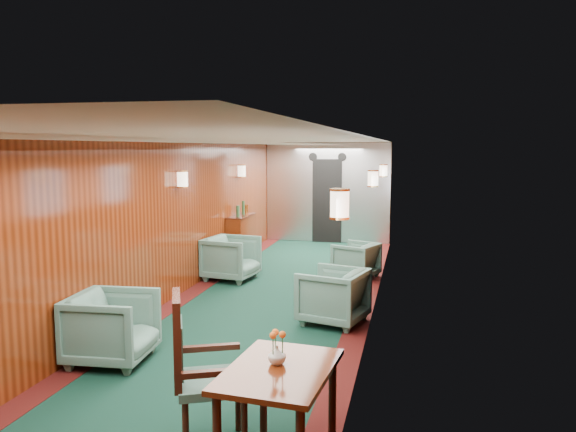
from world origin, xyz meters
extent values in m
plane|color=#0D2F22|center=(0.00, 0.00, 0.00)|extent=(12.00, 12.00, 0.00)
cube|color=white|center=(0.00, 0.00, 2.35)|extent=(3.00, 12.00, 0.10)
cube|color=white|center=(0.00, 0.00, 2.36)|extent=(1.20, 12.00, 0.06)
cube|color=#64240D|center=(0.00, 6.00, 1.20)|extent=(3.00, 0.10, 2.40)
cube|color=#64240D|center=(-1.50, 0.00, 1.20)|extent=(0.10, 12.00, 2.40)
cube|color=#64240D|center=(1.50, 0.00, 1.20)|extent=(0.10, 12.00, 2.40)
cube|color=#3B0D0B|center=(-1.35, 0.00, 0.00)|extent=(0.30, 12.00, 0.01)
cube|color=#3B0D0B|center=(1.35, 0.00, 0.00)|extent=(0.30, 12.00, 0.01)
cube|color=silver|center=(0.00, 5.92, 1.20)|extent=(2.98, 0.12, 2.38)
cube|color=black|center=(0.00, 5.84, 1.00)|extent=(0.70, 0.06, 2.00)
cylinder|color=black|center=(-0.35, 5.85, 2.05)|extent=(0.20, 0.04, 0.20)
cylinder|color=black|center=(0.35, 5.85, 2.05)|extent=(0.20, 0.04, 0.20)
cube|color=#B7BABE|center=(1.49, -3.50, 1.45)|extent=(0.02, 1.10, 0.80)
cube|color=slate|center=(1.48, -3.50, 1.45)|extent=(0.01, 0.96, 0.66)
cube|color=#B7BABE|center=(1.49, -1.00, 1.45)|extent=(0.02, 1.10, 0.80)
cube|color=slate|center=(1.48, -1.00, 1.45)|extent=(0.01, 0.96, 0.66)
cube|color=#B7BABE|center=(1.49, 1.50, 1.45)|extent=(0.02, 1.10, 0.80)
cube|color=slate|center=(1.48, 1.50, 1.45)|extent=(0.01, 0.96, 0.66)
cube|color=#B7BABE|center=(1.49, 4.00, 1.45)|extent=(0.02, 1.10, 0.80)
cube|color=slate|center=(1.48, 4.00, 1.45)|extent=(0.01, 0.96, 0.66)
cylinder|color=beige|center=(1.40, -2.70, 1.80)|extent=(0.16, 0.16, 0.24)
cylinder|color=#CD8739|center=(1.40, -2.70, 1.68)|extent=(0.17, 0.17, 0.02)
cylinder|color=beige|center=(-1.40, 0.50, 1.80)|extent=(0.16, 0.16, 0.24)
cylinder|color=#CD8739|center=(-1.40, 0.50, 1.68)|extent=(0.17, 0.17, 0.02)
cylinder|color=beige|center=(1.40, 1.30, 1.80)|extent=(0.16, 0.16, 0.24)
cylinder|color=#CD8739|center=(1.40, 1.30, 1.68)|extent=(0.17, 0.17, 0.02)
cylinder|color=beige|center=(-1.40, 3.50, 1.80)|extent=(0.16, 0.16, 0.24)
cylinder|color=#CD8739|center=(-1.40, 3.50, 1.68)|extent=(0.17, 0.17, 0.02)
cylinder|color=beige|center=(1.40, 4.30, 1.80)|extent=(0.16, 0.16, 0.24)
cylinder|color=#CD8739|center=(1.40, 4.30, 1.68)|extent=(0.17, 0.17, 0.02)
cube|color=#64240D|center=(1.13, -3.77, 0.73)|extent=(0.79, 1.06, 0.04)
cylinder|color=#3D170E|center=(0.89, -3.32, 0.36)|extent=(0.06, 0.06, 0.71)
cylinder|color=#3D170E|center=(1.45, -3.37, 0.36)|extent=(0.06, 0.06, 0.71)
cube|color=#1E4741|center=(0.57, -3.59, 0.51)|extent=(0.68, 0.68, 0.07)
cube|color=#3D170E|center=(0.33, -3.69, 0.87)|extent=(0.24, 0.45, 0.67)
cube|color=#1E4741|center=(0.36, -3.68, 0.80)|extent=(0.17, 0.34, 0.40)
cube|color=#3D170E|center=(0.67, -3.82, 0.69)|extent=(0.45, 0.24, 0.04)
cube|color=#3D170E|center=(0.46, -3.35, 0.69)|extent=(0.45, 0.24, 0.04)
cylinder|color=#3D170E|center=(0.85, -3.69, 0.24)|extent=(0.05, 0.05, 0.48)
cylinder|color=#3D170E|center=(0.29, -3.48, 0.24)|extent=(0.05, 0.05, 0.48)
cylinder|color=#3D170E|center=(0.67, -3.31, 0.24)|extent=(0.05, 0.05, 0.48)
cube|color=#64240D|center=(-1.34, 3.23, 0.46)|extent=(0.31, 1.02, 0.92)
cube|color=#3D170E|center=(-1.33, 3.23, 0.92)|extent=(0.33, 1.04, 0.02)
cylinder|color=#214326|center=(-1.32, 2.97, 1.04)|extent=(0.07, 0.07, 0.22)
cylinder|color=#214326|center=(-1.32, 3.33, 1.07)|extent=(0.06, 0.06, 0.28)
cylinder|color=#CD8739|center=(-1.32, 3.53, 1.02)|extent=(0.08, 0.08, 0.18)
imported|color=silver|center=(1.10, -3.71, 0.82)|extent=(0.14, 0.14, 0.13)
imported|color=#1E4741|center=(-1.08, -2.20, 0.38)|extent=(0.88, 0.86, 0.75)
imported|color=#1E4741|center=(-1.02, 1.65, 0.38)|extent=(0.94, 0.92, 0.75)
imported|color=#1E4741|center=(1.03, -0.37, 0.36)|extent=(0.97, 0.95, 0.72)
imported|color=#1E4741|center=(1.06, 2.27, 0.31)|extent=(0.89, 0.88, 0.63)
camera|label=1|loc=(2.00, -7.42, 2.28)|focal=35.00mm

